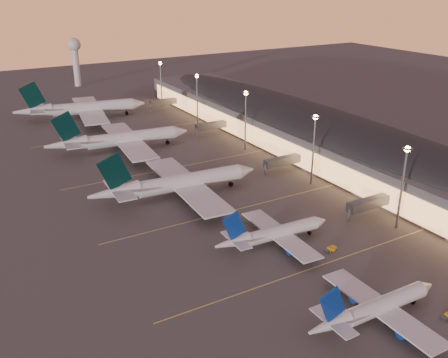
% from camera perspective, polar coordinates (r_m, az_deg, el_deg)
% --- Properties ---
extents(ground, '(700.00, 700.00, 0.00)m').
position_cam_1_polar(ground, '(137.04, 8.89, -9.02)').
color(ground, '#474441').
extents(airliner_narrow_south, '(36.03, 32.07, 12.91)m').
position_cam_1_polar(airliner_narrow_south, '(116.78, 16.86, -13.94)').
color(airliner_narrow_south, silver).
rests_on(airliner_narrow_south, ground).
extents(airliner_narrow_north, '(36.39, 32.51, 13.01)m').
position_cam_1_polar(airliner_narrow_north, '(141.39, 5.68, -6.24)').
color(airliner_narrow_north, silver).
rests_on(airliner_narrow_north, ground).
extents(airliner_wide_near, '(60.09, 54.81, 19.23)m').
position_cam_1_polar(airliner_wide_near, '(170.50, -5.43, -0.51)').
color(airliner_wide_near, silver).
rests_on(airliner_wide_near, ground).
extents(airliner_wide_mid, '(62.22, 56.93, 19.90)m').
position_cam_1_polar(airliner_wide_mid, '(220.47, -11.83, 4.45)').
color(airliner_wide_mid, silver).
rests_on(airliner_wide_mid, ground).
extents(airliner_wide_far, '(67.68, 62.34, 21.69)m').
position_cam_1_polar(airliner_wide_far, '(276.80, -15.93, 7.75)').
color(airliner_wide_far, silver).
rests_on(airliner_wide_far, ground).
extents(terminal_building, '(56.35, 255.00, 17.46)m').
position_cam_1_polar(terminal_building, '(221.64, 9.89, 5.67)').
color(terminal_building, '#515256').
rests_on(terminal_building, ground).
extents(light_masts, '(2.20, 217.20, 25.90)m').
position_cam_1_polar(light_masts, '(198.21, 5.63, 6.58)').
color(light_masts, slate).
rests_on(light_masts, ground).
extents(radar_tower, '(9.00, 9.00, 32.50)m').
position_cam_1_polar(radar_tower, '(363.29, -16.67, 13.56)').
color(radar_tower, silver).
rests_on(radar_tower, ground).
extents(lane_markings, '(90.00, 180.36, 0.00)m').
position_cam_1_polar(lane_markings, '(165.96, 0.27, -2.93)').
color(lane_markings, '#D8C659').
rests_on(lane_markings, ground).
extents(baggage_tug_c, '(3.93, 2.02, 1.12)m').
position_cam_1_polar(baggage_tug_c, '(141.87, 12.08, -7.87)').
color(baggage_tug_c, orange).
rests_on(baggage_tug_c, ground).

